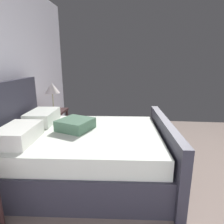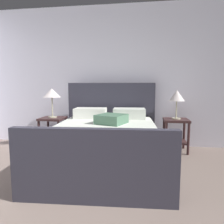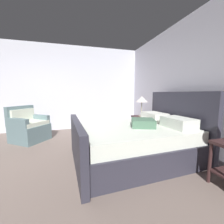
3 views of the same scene
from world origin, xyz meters
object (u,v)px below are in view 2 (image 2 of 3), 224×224
(bed, at_px, (106,141))
(table_lamp_right, at_px, (177,96))
(nightstand_left, at_px, (53,128))
(table_lamp_left, at_px, (52,94))
(nightstand_right, at_px, (176,130))

(bed, relative_size, table_lamp_right, 4.26)
(nightstand_left, bearing_deg, table_lamp_left, 116.57)
(table_lamp_right, xyz_separation_m, table_lamp_left, (-2.31, -0.13, 0.04))
(bed, height_order, nightstand_right, bed)
(table_lamp_left, bearing_deg, bed, -31.29)
(bed, xyz_separation_m, nightstand_right, (1.16, 0.83, 0.05))
(bed, xyz_separation_m, table_lamp_left, (-1.15, 0.70, 0.70))
(bed, relative_size, nightstand_right, 3.73)
(nightstand_left, bearing_deg, table_lamp_right, 3.16)
(table_lamp_left, bearing_deg, nightstand_right, 3.16)
(table_lamp_right, xyz_separation_m, nightstand_left, (-2.31, -0.13, -0.61))
(nightstand_right, relative_size, table_lamp_right, 1.14)
(table_lamp_right, bearing_deg, table_lamp_left, -176.84)
(bed, distance_m, table_lamp_right, 1.57)
(nightstand_left, bearing_deg, nightstand_right, 3.16)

